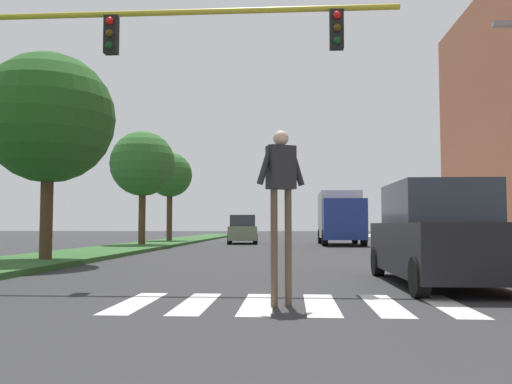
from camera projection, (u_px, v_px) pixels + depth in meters
name	position (u px, v px, depth m)	size (l,w,h in m)	color
ground_plane	(291.00, 245.00, 30.23)	(140.00, 140.00, 0.00)	#2D2D30
crosswalk	(289.00, 304.00, 7.67)	(4.95, 2.20, 0.01)	silver
median_strip	(150.00, 245.00, 28.74)	(3.24, 64.00, 0.15)	#2D5B28
tree_mid	(49.00, 118.00, 15.75)	(3.84, 3.84, 6.07)	#4C3823
tree_far	(143.00, 164.00, 27.84)	(3.38, 3.38, 5.88)	#4C3823
tree_distant	(170.00, 175.00, 34.63)	(2.88, 2.88, 5.69)	#4C3823
sidewalk_right	(444.00, 246.00, 27.73)	(3.00, 64.00, 0.15)	#9E9991
traffic_light_gantry	(108.00, 71.00, 11.09)	(8.58, 0.30, 6.00)	gold
pedestrian_performer	(281.00, 188.00, 7.59)	(0.71, 0.41, 2.49)	brown
suv_crossing	(439.00, 236.00, 10.25)	(2.02, 4.63, 1.97)	black
sedan_midblock	(243.00, 230.00, 32.86)	(2.10, 4.14, 1.75)	gray
truck_box_delivery	(340.00, 217.00, 31.14)	(2.40, 6.20, 3.10)	navy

